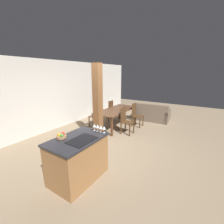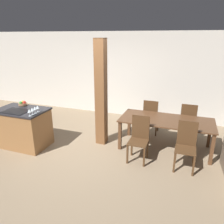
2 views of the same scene
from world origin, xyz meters
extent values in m
plane|color=#847056|center=(0.00, 0.00, 0.00)|extent=(16.00, 16.00, 0.00)
cube|color=beige|center=(0.00, 2.69, 1.35)|extent=(11.20, 0.08, 2.70)
cube|color=olive|center=(-1.49, -0.28, 0.44)|extent=(1.15, 0.75, 0.89)
cube|color=#232328|center=(-1.49, -0.28, 0.91)|extent=(1.19, 0.79, 0.04)
cube|color=black|center=(-1.49, -0.44, 0.93)|extent=(0.56, 0.40, 0.01)
cylinder|color=#99704C|center=(-1.66, -0.02, 0.96)|extent=(0.21, 0.21, 0.05)
sphere|color=red|center=(-1.61, -0.02, 1.01)|extent=(0.08, 0.08, 0.08)
sphere|color=gold|center=(-1.68, 0.01, 1.01)|extent=(0.07, 0.07, 0.07)
sphere|color=#3D8E38|center=(-1.68, -0.07, 1.01)|extent=(0.07, 0.07, 0.07)
cylinder|color=silver|center=(-0.98, -0.60, 0.94)|extent=(0.06, 0.06, 0.00)
cylinder|color=silver|center=(-0.98, -0.60, 0.98)|extent=(0.01, 0.01, 0.08)
cone|color=silver|center=(-0.98, -0.60, 1.06)|extent=(0.08, 0.08, 0.07)
cylinder|color=silver|center=(-0.98, -0.51, 0.94)|extent=(0.06, 0.06, 0.00)
cylinder|color=silver|center=(-0.98, -0.51, 0.98)|extent=(0.01, 0.01, 0.08)
cone|color=silver|center=(-0.98, -0.51, 1.06)|extent=(0.08, 0.08, 0.07)
cylinder|color=silver|center=(-0.98, -0.42, 0.94)|extent=(0.06, 0.06, 0.00)
cylinder|color=silver|center=(-0.98, -0.42, 0.98)|extent=(0.01, 0.01, 0.08)
cone|color=silver|center=(-0.98, -0.42, 1.06)|extent=(0.08, 0.08, 0.07)
cylinder|color=silver|center=(-0.98, -0.33, 0.94)|extent=(0.06, 0.06, 0.00)
cylinder|color=silver|center=(-0.98, -0.33, 0.98)|extent=(0.01, 0.01, 0.08)
cone|color=silver|center=(-0.98, -0.33, 1.06)|extent=(0.08, 0.08, 0.07)
cube|color=#51331E|center=(1.75, 0.72, 0.71)|extent=(2.11, 0.95, 0.03)
cube|color=#51331E|center=(0.76, 0.31, 0.35)|extent=(0.07, 0.07, 0.70)
cube|color=#51331E|center=(2.74, 0.31, 0.35)|extent=(0.07, 0.07, 0.70)
cube|color=#51331E|center=(0.76, 1.13, 0.35)|extent=(0.07, 0.07, 0.70)
cube|color=#51331E|center=(2.74, 1.13, 0.35)|extent=(0.07, 0.07, 0.70)
cube|color=#472D19|center=(1.27, -0.06, 0.44)|extent=(0.40, 0.40, 0.02)
cube|color=#472D19|center=(1.27, 0.13, 0.71)|extent=(0.38, 0.02, 0.52)
cube|color=#472D19|center=(1.10, -0.23, 0.21)|extent=(0.04, 0.04, 0.43)
cube|color=#472D19|center=(1.45, -0.23, 0.21)|extent=(0.04, 0.04, 0.43)
cube|color=#472D19|center=(1.10, 0.12, 0.21)|extent=(0.04, 0.04, 0.43)
cube|color=#472D19|center=(1.45, 0.12, 0.21)|extent=(0.04, 0.04, 0.43)
cube|color=#472D19|center=(2.23, -0.06, 0.44)|extent=(0.40, 0.40, 0.02)
cube|color=#472D19|center=(2.23, 0.13, 0.71)|extent=(0.38, 0.02, 0.52)
cube|color=#472D19|center=(2.05, -0.23, 0.21)|extent=(0.04, 0.04, 0.43)
cube|color=#472D19|center=(2.40, -0.23, 0.21)|extent=(0.04, 0.04, 0.43)
cube|color=#472D19|center=(2.05, 0.12, 0.21)|extent=(0.04, 0.04, 0.43)
cube|color=#472D19|center=(2.40, 0.12, 0.21)|extent=(0.04, 0.04, 0.43)
cube|color=#472D19|center=(1.27, 1.49, 0.44)|extent=(0.40, 0.40, 0.02)
cube|color=#472D19|center=(1.27, 1.30, 0.71)|extent=(0.38, 0.02, 0.52)
cube|color=#472D19|center=(1.45, 1.67, 0.21)|extent=(0.04, 0.04, 0.43)
cube|color=#472D19|center=(1.10, 1.67, 0.21)|extent=(0.04, 0.04, 0.43)
cube|color=#472D19|center=(1.45, 1.31, 0.21)|extent=(0.04, 0.04, 0.43)
cube|color=#472D19|center=(1.10, 1.31, 0.21)|extent=(0.04, 0.04, 0.43)
cube|color=#472D19|center=(2.23, 1.49, 0.44)|extent=(0.40, 0.40, 0.02)
cube|color=#472D19|center=(2.23, 1.30, 0.71)|extent=(0.38, 0.02, 0.52)
cube|color=#472D19|center=(2.40, 1.67, 0.21)|extent=(0.04, 0.04, 0.43)
cube|color=#472D19|center=(2.05, 1.67, 0.21)|extent=(0.04, 0.04, 0.43)
cube|color=#472D19|center=(2.40, 1.31, 0.21)|extent=(0.04, 0.04, 0.43)
cube|color=#472D19|center=(2.05, 1.31, 0.21)|extent=(0.04, 0.04, 0.43)
cube|color=brown|center=(3.47, -0.27, 0.20)|extent=(1.04, 1.66, 0.41)
cube|color=brown|center=(3.08, -0.29, 0.62)|extent=(0.26, 1.61, 0.42)
cube|color=brown|center=(3.51, -1.00, 0.27)|extent=(0.95, 0.20, 0.55)
cube|color=brown|center=(3.42, 0.46, 0.27)|extent=(0.95, 0.20, 0.55)
cube|color=brown|center=(0.22, 0.50, 1.26)|extent=(0.24, 0.24, 2.52)
camera|label=1|loc=(-3.47, -2.40, 2.22)|focal=24.00mm
camera|label=2|loc=(2.15, -4.12, 2.55)|focal=35.00mm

